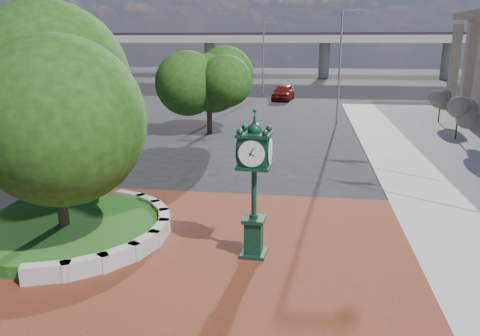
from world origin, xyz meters
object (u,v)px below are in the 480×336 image
street_lamp_near (343,58)px  street_lamp_far (265,53)px  post_clock (254,180)px  parked_car (283,92)px

street_lamp_near → street_lamp_far: street_lamp_near is taller
post_clock → street_lamp_near: street_lamp_near is taller
street_lamp_near → parked_car: bearing=110.0°
post_clock → street_lamp_far: 43.24m
post_clock → parked_car: (-1.33, 38.28, -1.53)m
post_clock → street_lamp_near: bearing=81.0°
post_clock → parked_car: post_clock is taller
post_clock → street_lamp_far: (-3.82, 43.00, 2.48)m
post_clock → parked_car: size_ratio=0.88×
parked_car → street_lamp_near: (5.16, -14.18, 4.08)m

